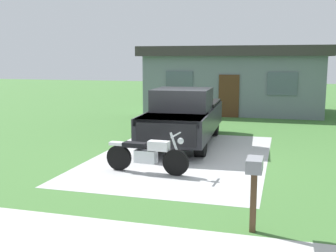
# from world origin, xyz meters

# --- Properties ---
(ground_plane) EXTENTS (80.00, 80.00, 0.00)m
(ground_plane) POSITION_xyz_m (0.00, 0.00, 0.00)
(ground_plane) COLOR #427335
(driveway_pad) EXTENTS (4.93, 7.64, 0.01)m
(driveway_pad) POSITION_xyz_m (0.00, 0.00, 0.00)
(driveway_pad) COLOR #B2B2B2
(driveway_pad) RESTS_ON ground
(sidewalk_strip) EXTENTS (36.00, 1.80, 0.01)m
(sidewalk_strip) POSITION_xyz_m (0.00, -6.00, 0.00)
(sidewalk_strip) COLOR #BBBBB5
(sidewalk_strip) RESTS_ON ground
(motorcycle) EXTENTS (2.21, 0.70, 1.09)m
(motorcycle) POSITION_xyz_m (-0.43, -1.95, 0.47)
(motorcycle) COLOR black
(motorcycle) RESTS_ON ground
(pickup_truck) EXTENTS (2.29, 5.72, 1.90)m
(pickup_truck) POSITION_xyz_m (-0.40, 1.98, 0.95)
(pickup_truck) COLOR black
(pickup_truck) RESTS_ON ground
(mailbox) EXTENTS (0.26, 0.48, 1.26)m
(mailbox) POSITION_xyz_m (2.41, -4.92, 0.98)
(mailbox) COLOR #4C3823
(mailbox) RESTS_ON ground
(neighbor_house) EXTENTS (9.60, 5.60, 3.50)m
(neighbor_house) POSITION_xyz_m (0.21, 11.33, 1.79)
(neighbor_house) COLOR slate
(neighbor_house) RESTS_ON ground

